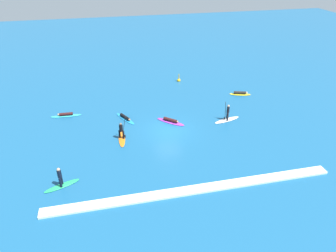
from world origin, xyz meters
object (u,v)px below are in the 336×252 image
at_px(surfer_on_orange_board, 122,134).
at_px(surfer_on_yellow_board, 240,93).
at_px(surfer_on_white_board, 227,117).
at_px(surfer_on_purple_board, 171,121).
at_px(surfer_on_teal_board, 66,115).
at_px(marker_buoy, 179,80).
at_px(surfer_on_green_board, 61,181).
at_px(surfer_on_blue_board, 125,118).

height_order(surfer_on_orange_board, surfer_on_yellow_board, surfer_on_orange_board).
distance_m(surfer_on_orange_board, surfer_on_white_board, 11.37).
height_order(surfer_on_purple_board, surfer_on_white_board, surfer_on_white_board).
bearing_deg(surfer_on_purple_board, surfer_on_teal_board, -157.09).
height_order(surfer_on_orange_board, surfer_on_teal_board, surfer_on_orange_board).
bearing_deg(surfer_on_yellow_board, surfer_on_teal_board, -159.56).
bearing_deg(surfer_on_white_board, marker_buoy, -94.35).
distance_m(surfer_on_orange_board, surfer_on_yellow_board, 16.98).
xyz_separation_m(surfer_on_green_board, marker_buoy, (14.18, 18.91, -0.31)).
bearing_deg(surfer_on_green_board, surfer_on_blue_board, 36.68).
bearing_deg(surfer_on_green_board, surfer_on_teal_board, 69.83).
relative_size(surfer_on_green_board, marker_buoy, 2.41).
bearing_deg(surfer_on_white_board, surfer_on_yellow_board, -140.41).
bearing_deg(surfer_on_green_board, surfer_on_purple_board, 15.09).
distance_m(surfer_on_white_board, marker_buoy, 12.08).
bearing_deg(marker_buoy, surfer_on_purple_board, -108.63).
height_order(surfer_on_orange_board, surfer_on_white_board, surfer_on_orange_board).
bearing_deg(surfer_on_orange_board, surfer_on_blue_board, -7.00).
height_order(surfer_on_blue_board, marker_buoy, marker_buoy).
relative_size(surfer_on_yellow_board, marker_buoy, 2.35).
xyz_separation_m(surfer_on_green_board, surfer_on_teal_board, (-0.41, 11.77, -0.32)).
xyz_separation_m(surfer_on_blue_board, surfer_on_white_board, (10.60, -2.67, 0.25)).
distance_m(surfer_on_blue_board, surfer_on_white_board, 10.93).
distance_m(surfer_on_purple_board, surfer_on_yellow_board, 11.25).
bearing_deg(surfer_on_white_board, surfer_on_orange_board, -9.22).
bearing_deg(surfer_on_blue_board, marker_buoy, 109.78).
distance_m(surfer_on_green_board, surfer_on_yellow_board, 24.32).
bearing_deg(surfer_on_teal_board, surfer_on_yellow_board, -174.56).
distance_m(surfer_on_green_board, surfer_on_white_board, 17.92).
relative_size(surfer_on_purple_board, surfer_on_teal_board, 0.88).
distance_m(surfer_on_blue_board, marker_buoy, 12.39).
bearing_deg(marker_buoy, surfer_on_blue_board, -132.09).
xyz_separation_m(surfer_on_purple_board, marker_buoy, (3.68, 10.93, 0.01)).
relative_size(surfer_on_green_board, surfer_on_white_board, 0.88).
distance_m(surfer_on_orange_board, surfer_on_teal_board, 8.14).
bearing_deg(surfer_on_orange_board, marker_buoy, -31.21).
height_order(surfer_on_purple_board, marker_buoy, marker_buoy).
height_order(surfer_on_purple_board, surfer_on_yellow_board, surfer_on_purple_board).
relative_size(surfer_on_yellow_board, surfer_on_teal_board, 0.82).
bearing_deg(surfer_on_blue_board, surfer_on_yellow_board, 74.16).
relative_size(surfer_on_purple_board, surfer_on_green_board, 1.04).
bearing_deg(surfer_on_purple_board, surfer_on_orange_board, -116.14).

